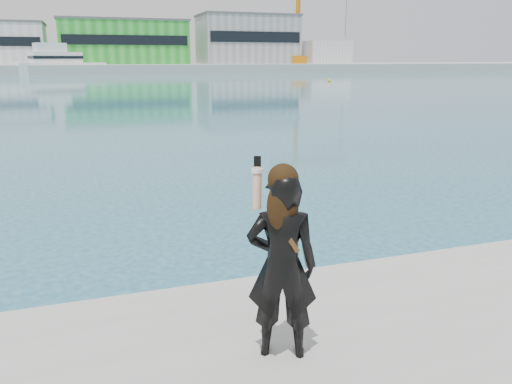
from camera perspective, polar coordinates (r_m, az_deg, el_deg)
ground at (r=5.86m, az=5.94°, el=-20.20°), size 500.00×500.00×0.00m
far_quay at (r=134.36m, az=-18.23°, el=13.29°), size 320.00×40.00×2.00m
warehouse_green at (r=132.75m, az=-14.86°, el=16.23°), size 30.60×16.36×10.50m
warehouse_grey_right at (r=138.92m, az=-1.02°, el=17.05°), size 25.50×15.35×12.50m
ancillary_shed at (r=145.23m, az=7.86°, el=15.54°), size 12.00×10.00×6.00m
dock_crane at (r=138.38m, az=5.32°, el=19.82°), size 23.00×4.00×24.00m
flagpole_right at (r=127.67m, az=-8.02°, el=16.31°), size 1.28×0.16×8.00m
motor_yacht at (r=119.30m, az=-21.63°, el=13.55°), size 19.01×11.18×8.58m
buoy_near at (r=77.02m, az=8.36°, el=12.37°), size 0.50×0.50×0.50m
woman at (r=4.32m, az=2.97°, el=-7.83°), size 0.72×0.60×1.77m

